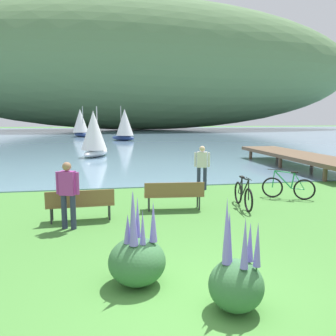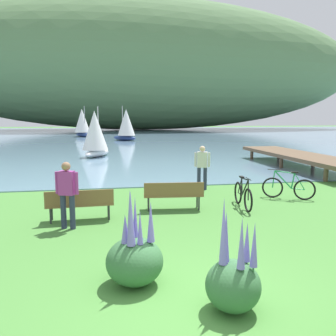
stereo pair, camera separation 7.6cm
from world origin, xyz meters
name	(u,v)px [view 1 (the left image)]	position (x,y,z in m)	size (l,w,h in m)	color
ground_plane	(205,302)	(0.00, 0.00, 0.00)	(200.00, 200.00, 0.00)	#478438
bay_water	(115,136)	(0.00, 48.82, 0.02)	(180.00, 80.00, 0.04)	#6B8EA8
distant_hillside	(140,65)	(6.36, 72.25, 13.84)	(99.87, 28.00, 27.60)	#567A4C
park_bench_near_camera	(174,193)	(0.56, 5.30, 0.52)	(1.83, 0.63, 0.88)	brown
park_bench_further_along	(81,202)	(-2.15, 4.63, 0.52)	(1.82, 0.57, 0.88)	brown
bicycle_leaning_near_bench	(243,195)	(2.75, 5.22, 0.40)	(0.21, 1.77, 1.01)	black
bicycle_beside_path	(288,187)	(4.74, 6.07, 0.40)	(1.55, 0.95, 1.01)	black
person_at_shoreline	(202,165)	(2.21, 8.08, 0.98)	(0.58, 0.33, 1.71)	#282D47
person_on_the_grass	(68,191)	(-2.41, 4.01, 0.98)	(0.58, 0.33, 1.71)	#282D47
echium_bush_beside_closest	(236,280)	(0.37, -0.30, 0.46)	(0.81, 0.81, 1.65)	#386B3D
echium_bush_mid_cluster	(137,258)	(-0.97, 0.75, 0.46)	(0.97, 0.97, 1.66)	#386B3D
sailboat_nearest_to_shore	(124,124)	(0.81, 36.74, 1.96)	(3.22, 3.28, 4.07)	navy
sailboat_mid_bay	(94,133)	(-2.21, 19.81, 1.69)	(2.38, 3.04, 3.51)	white
sailboat_toward_hillside	(81,122)	(-4.82, 45.62, 2.05)	(3.23, 3.54, 4.27)	navy
pier_dock	(297,156)	(9.00, 12.82, 0.69)	(2.40, 10.00, 0.80)	brown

